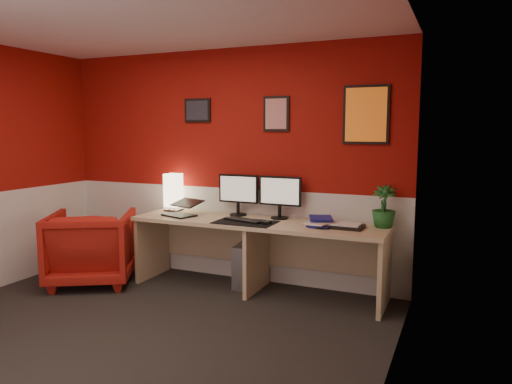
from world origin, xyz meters
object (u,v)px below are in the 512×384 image
(monitor_right, at_px, (280,191))
(pc_tower, at_px, (248,264))
(potted_plant, at_px, (384,207))
(laptop, at_px, (179,206))
(zen_tray, at_px, (344,226))
(shoji_lamp, at_px, (173,193))
(desk, at_px, (257,256))
(armchair, at_px, (92,247))
(monitor_left, at_px, (238,188))

(monitor_right, xyz_separation_m, pc_tower, (-0.33, -0.06, -0.80))
(monitor_right, distance_m, potted_plant, 1.05)
(laptop, bearing_deg, zen_tray, 20.55)
(monitor_right, relative_size, potted_plant, 1.47)
(laptop, bearing_deg, shoji_lamp, 149.81)
(desk, xyz_separation_m, armchair, (-1.73, -0.45, 0.02))
(monitor_right, relative_size, zen_tray, 1.66)
(desk, distance_m, monitor_left, 0.75)
(potted_plant, relative_size, pc_tower, 0.87)
(desk, xyz_separation_m, monitor_right, (0.17, 0.21, 0.66))
(laptop, xyz_separation_m, potted_plant, (2.08, 0.26, 0.09))
(monitor_right, relative_size, armchair, 0.68)
(shoji_lamp, distance_m, monitor_right, 1.27)
(desk, bearing_deg, shoji_lamp, 170.49)
(shoji_lamp, relative_size, potted_plant, 1.02)
(laptop, xyz_separation_m, monitor_left, (0.55, 0.29, 0.18))
(potted_plant, xyz_separation_m, armchair, (-2.95, -0.63, -0.54))
(monitor_right, xyz_separation_m, potted_plant, (1.05, -0.02, -0.09))
(shoji_lamp, bearing_deg, desk, -9.51)
(monitor_left, relative_size, potted_plant, 1.47)
(monitor_left, xyz_separation_m, armchair, (-1.43, -0.66, -0.63))
(monitor_left, height_order, zen_tray, monitor_left)
(monitor_right, bearing_deg, shoji_lamp, -179.03)
(monitor_left, height_order, monitor_right, same)
(monitor_left, height_order, potted_plant, monitor_left)
(monitor_right, bearing_deg, laptop, -164.51)
(zen_tray, bearing_deg, monitor_right, 164.90)
(potted_plant, height_order, pc_tower, potted_plant)
(shoji_lamp, height_order, zen_tray, shoji_lamp)
(desk, bearing_deg, monitor_right, 50.74)
(monitor_right, xyz_separation_m, zen_tray, (0.72, -0.19, -0.28))
(armchair, bearing_deg, pc_tower, 170.89)
(laptop, bearing_deg, pc_tower, 35.17)
(desk, relative_size, monitor_right, 4.48)
(monitor_left, xyz_separation_m, potted_plant, (1.52, -0.03, -0.09))
(desk, height_order, shoji_lamp, shoji_lamp)
(potted_plant, bearing_deg, zen_tray, -152.65)
(monitor_right, xyz_separation_m, armchair, (-1.90, -0.65, -0.63))
(shoji_lamp, xyz_separation_m, pc_tower, (0.93, -0.04, -0.70))
(monitor_right, height_order, zen_tray, monitor_right)
(zen_tray, distance_m, pc_tower, 1.18)
(monitor_left, bearing_deg, pc_tower, -26.24)
(monitor_left, bearing_deg, laptop, -152.33)
(zen_tray, bearing_deg, pc_tower, 173.00)
(desk, xyz_separation_m, pc_tower, (-0.17, 0.14, -0.14))
(laptop, relative_size, pc_tower, 0.73)
(monitor_right, distance_m, armchair, 2.11)
(zen_tray, bearing_deg, shoji_lamp, 175.04)
(laptop, distance_m, pc_tower, 0.95)
(desk, bearing_deg, monitor_left, 145.51)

